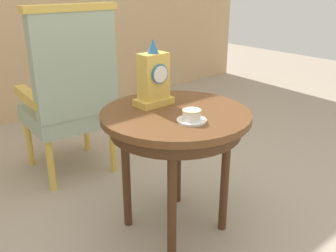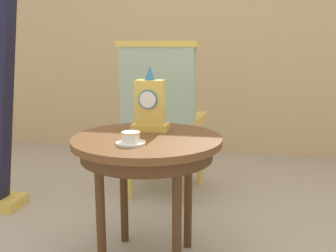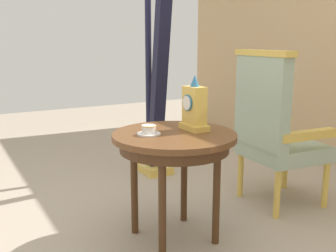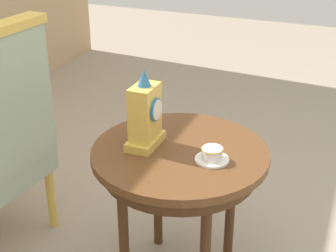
# 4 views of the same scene
# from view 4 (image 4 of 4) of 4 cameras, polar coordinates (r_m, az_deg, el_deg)

# --- Properties ---
(side_table) EXTENTS (0.74, 0.74, 0.67)m
(side_table) POSITION_cam_4_polar(r_m,az_deg,el_deg) (2.13, 1.34, -4.51)
(side_table) COLOR brown
(side_table) RESTS_ON ground
(teacup_left) EXTENTS (0.14, 0.14, 0.06)m
(teacup_left) POSITION_cam_4_polar(r_m,az_deg,el_deg) (2.01, 5.00, -3.29)
(teacup_left) COLOR white
(teacup_left) RESTS_ON side_table
(mantel_clock) EXTENTS (0.19, 0.11, 0.34)m
(mantel_clock) POSITION_cam_4_polar(r_m,az_deg,el_deg) (2.07, -2.59, 1.15)
(mantel_clock) COLOR gold
(mantel_clock) RESTS_ON side_table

